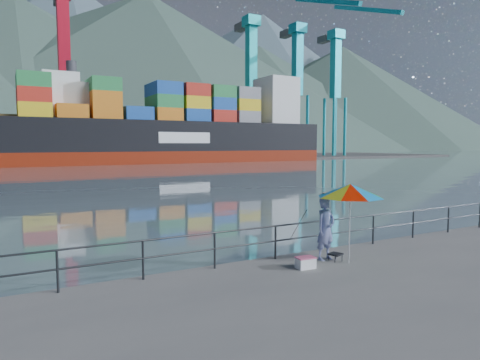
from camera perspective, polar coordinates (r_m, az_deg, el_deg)
name	(u,v)px	position (r m, az deg, el deg)	size (l,w,h in m)	color
ground	(387,347)	(8.74, 19.05, -20.36)	(24.00, 11.00, 0.50)	slate
harbor_water	(29,155)	(138.93, -26.28, 2.97)	(500.00, 280.00, 0.00)	slate
far_dock	(86,159)	(103.05, -19.82, 2.69)	(200.00, 40.00, 0.40)	#514F4C
guardrail	(246,246)	(12.37, 0.84, -8.76)	(22.00, 0.06, 1.03)	#2D3033
mountains	(107,77)	(223.40, -17.30, 12.94)	(600.00, 332.80, 80.00)	#385147
port_cranes	(187,88)	(100.63, -7.10, 12.03)	(116.00, 28.00, 38.40)	red
container_stacks	(170,145)	(107.99, -9.34, 4.57)	(58.00, 5.40, 7.80)	orange
fisherman	(326,229)	(12.96, 11.34, -6.37)	(0.68, 0.45, 1.86)	navy
beach_umbrella	(350,191)	(12.56, 14.50, -1.38)	(2.26, 2.26, 2.30)	white
folding_stool	(335,257)	(13.05, 12.61, -9.97)	(0.43, 0.43, 0.22)	black
cooler_bag	(305,263)	(12.16, 8.73, -10.90)	(0.50, 0.33, 0.29)	white
fishing_rod	(297,254)	(13.64, 7.67, -9.76)	(0.02, 0.02, 2.23)	black
container_ship	(183,131)	(85.11, -7.60, 6.45)	(61.60, 10.27, 18.10)	maroon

